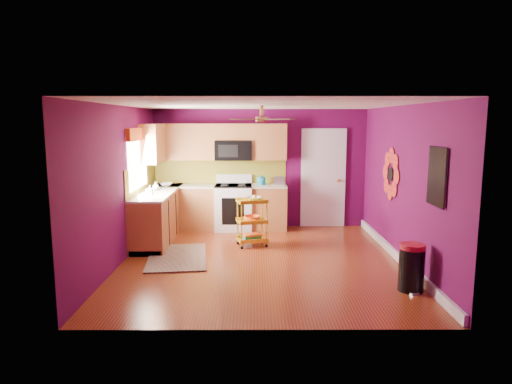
{
  "coord_description": "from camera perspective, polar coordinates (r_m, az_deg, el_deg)",
  "views": [
    {
      "loc": [
        -0.11,
        -7.18,
        2.25
      ],
      "look_at": [
        -0.09,
        0.4,
        1.07
      ],
      "focal_mm": 32.0,
      "sensor_mm": 36.0,
      "label": 1
    }
  ],
  "objects": [
    {
      "name": "toaster",
      "position": [
        9.46,
        2.93,
        1.43
      ],
      "size": [
        0.22,
        0.15,
        0.18
      ],
      "primitive_type": "cube",
      "color": "beige",
      "rests_on": "lower_cabinets"
    },
    {
      "name": "panel_door",
      "position": [
        9.83,
        8.39,
        1.59
      ],
      "size": [
        0.95,
        0.11,
        2.15
      ],
      "color": "white",
      "rests_on": "ground"
    },
    {
      "name": "counter_cup",
      "position": [
        8.53,
        -13.23,
        0.1
      ],
      "size": [
        0.12,
        0.12,
        0.1
      ],
      "primitive_type": "imported",
      "color": "white",
      "rests_on": "lower_cabinets"
    },
    {
      "name": "left_window",
      "position": [
        8.51,
        -14.57,
        5.11
      ],
      "size": [
        0.08,
        1.35,
        1.08
      ],
      "color": "white",
      "rests_on": "ground"
    },
    {
      "name": "ceiling_fan",
      "position": [
        7.38,
        0.69,
        9.16
      ],
      "size": [
        1.01,
        1.01,
        0.26
      ],
      "color": "#BF8C3F",
      "rests_on": "ground"
    },
    {
      "name": "counter_dish",
      "position": [
        9.46,
        -11.13,
        0.91
      ],
      "size": [
        0.25,
        0.25,
        0.06
      ],
      "primitive_type": "imported",
      "color": "white",
      "rests_on": "lower_cabinets"
    },
    {
      "name": "teal_kettle",
      "position": [
        9.49,
        0.67,
        1.42
      ],
      "size": [
        0.18,
        0.18,
        0.21
      ],
      "color": "#147496",
      "rests_on": "lower_cabinets"
    },
    {
      "name": "right_wall_art",
      "position": [
        7.27,
        18.6,
        2.02
      ],
      "size": [
        0.04,
        2.74,
        1.04
      ],
      "color": "black",
      "rests_on": "ground"
    },
    {
      "name": "electric_range",
      "position": [
        9.53,
        -2.81,
        -1.85
      ],
      "size": [
        0.76,
        0.66,
        1.13
      ],
      "color": "white",
      "rests_on": "ground"
    },
    {
      "name": "upper_cabinetry",
      "position": [
        9.43,
        -7.1,
        6.04
      ],
      "size": [
        2.8,
        2.3,
        1.26
      ],
      "color": "brown",
      "rests_on": "ground"
    },
    {
      "name": "room_envelope",
      "position": [
        7.21,
        0.92,
        3.93
      ],
      "size": [
        4.54,
        5.04,
        2.52
      ],
      "color": "#550941",
      "rests_on": "ground"
    },
    {
      "name": "shag_rug",
      "position": [
        7.77,
        -9.82,
        -8.02
      ],
      "size": [
        1.12,
        1.65,
        0.02
      ],
      "primitive_type": "cube",
      "rotation": [
        0.0,
        0.0,
        0.12
      ],
      "color": "black",
      "rests_on": "ground"
    },
    {
      "name": "ground",
      "position": [
        7.52,
        0.68,
        -8.56
      ],
      "size": [
        5.0,
        5.0,
        0.0
      ],
      "primitive_type": "plane",
      "color": "maroon",
      "rests_on": "ground"
    },
    {
      "name": "rolling_cart",
      "position": [
        8.26,
        -0.46,
        -3.51
      ],
      "size": [
        0.6,
        0.5,
        0.94
      ],
      "color": "yellow",
      "rests_on": "ground"
    },
    {
      "name": "trash_can",
      "position": [
        6.5,
        18.86,
        -8.92
      ],
      "size": [
        0.43,
        0.43,
        0.64
      ],
      "color": "black",
      "rests_on": "ground"
    },
    {
      "name": "soap_bottle_b",
      "position": [
        8.93,
        -12.42,
        0.74
      ],
      "size": [
        0.13,
        0.13,
        0.17
      ],
      "primitive_type": "imported",
      "color": "white",
      "rests_on": "lower_cabinets"
    },
    {
      "name": "lower_cabinets",
      "position": [
        9.26,
        -7.84,
        -2.55
      ],
      "size": [
        2.81,
        2.31,
        0.94
      ],
      "color": "brown",
      "rests_on": "ground"
    },
    {
      "name": "soap_bottle_a",
      "position": [
        8.42,
        -13.13,
        0.26
      ],
      "size": [
        0.08,
        0.08,
        0.17
      ],
      "primitive_type": "imported",
      "color": "#EA3F72",
      "rests_on": "lower_cabinets"
    }
  ]
}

